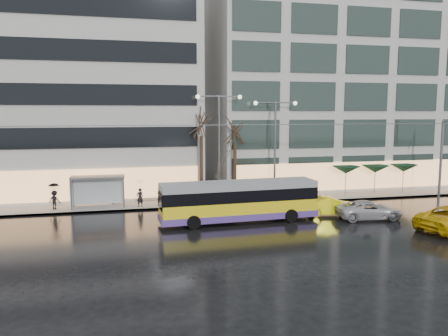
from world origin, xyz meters
name	(u,v)px	position (x,y,z in m)	size (l,w,h in m)	color
ground	(224,239)	(0.00, 0.00, 0.00)	(140.00, 140.00, 0.00)	black
sidewalk	(212,195)	(2.00, 14.00, 0.07)	(80.00, 10.00, 0.15)	gray
kerb	(224,206)	(2.00, 9.05, 0.07)	(80.00, 0.10, 0.15)	slate
building_left	(10,75)	(-16.00, 19.00, 11.15)	(34.00, 14.00, 22.00)	#BAB7B2
building_right	(355,67)	(19.00, 19.00, 12.65)	(32.00, 14.00, 25.00)	#BAB7B2
trolleybus	(239,202)	(1.98, 3.99, 1.40)	(11.29, 4.53, 5.19)	yellow
catenary	(214,157)	(1.00, 7.94, 4.25)	(42.24, 5.12, 7.00)	#595B60
bus_shelter	(93,185)	(-8.38, 10.69, 1.96)	(4.20, 1.60, 2.51)	#595B60
street_lamp_near	(219,133)	(2.00, 10.80, 5.99)	(3.96, 0.36, 9.03)	#595B60
street_lamp_far	(275,135)	(7.00, 10.80, 5.71)	(3.96, 0.36, 8.53)	#595B60
tree_a	(201,120)	(0.50, 11.00, 7.09)	(3.20, 3.20, 8.40)	black
tree_b	(235,128)	(3.50, 11.20, 6.40)	(3.20, 3.20, 7.70)	black
parasol_a	(346,170)	(14.00, 11.00, 2.45)	(2.50, 2.50, 2.65)	#595B60
parasol_b	(375,169)	(17.00, 11.00, 2.45)	(2.50, 2.50, 2.65)	#595B60
parasol_c	(404,168)	(20.00, 11.00, 2.45)	(2.50, 2.50, 2.65)	#595B60
taxi_b	(330,206)	(9.17, 4.30, 0.70)	(1.49, 4.26, 1.40)	yellow
sedan_silver	(369,210)	(11.44, 2.66, 0.66)	(2.20, 4.76, 1.32)	#B6B5BB
pedestrian_a	(140,189)	(-4.74, 9.82, 1.63)	(1.25, 1.26, 2.19)	black
pedestrian_b	(114,194)	(-6.81, 11.52, 0.98)	(0.89, 0.74, 1.67)	black
pedestrian_c	(54,195)	(-11.31, 10.36, 1.27)	(1.11, 1.09, 2.11)	black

